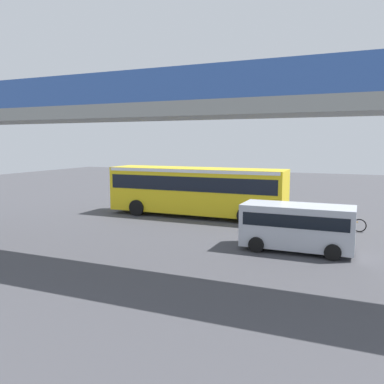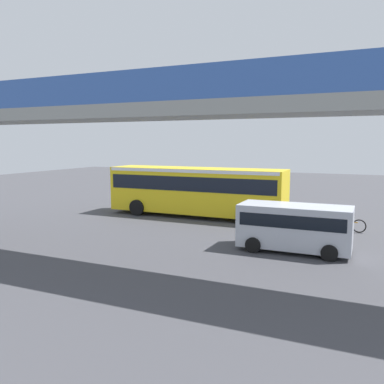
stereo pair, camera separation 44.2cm
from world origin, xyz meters
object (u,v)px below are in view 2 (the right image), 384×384
(parked_van, at_px, (294,225))
(pedestrian, at_px, (140,193))
(traffic_sign, at_px, (274,181))
(city_bus, at_px, (196,188))
(bicycle_orange, at_px, (349,225))

(parked_van, relative_size, pedestrian, 2.68)
(pedestrian, distance_m, traffic_sign, 10.32)
(city_bus, xyz_separation_m, pedestrian, (6.06, -2.99, -1.00))
(bicycle_orange, distance_m, traffic_sign, 9.26)
(parked_van, distance_m, pedestrian, 16.04)
(parked_van, height_order, bicycle_orange, parked_van)
(city_bus, distance_m, parked_van, 9.40)
(parked_van, relative_size, bicycle_orange, 2.71)
(city_bus, distance_m, traffic_sign, 7.31)
(parked_van, bearing_deg, city_bus, -38.96)
(parked_van, distance_m, traffic_sign, 12.77)
(parked_van, height_order, traffic_sign, traffic_sign)
(city_bus, relative_size, parked_van, 2.40)
(city_bus, bearing_deg, pedestrian, -26.24)
(traffic_sign, bearing_deg, bicycle_orange, 128.31)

